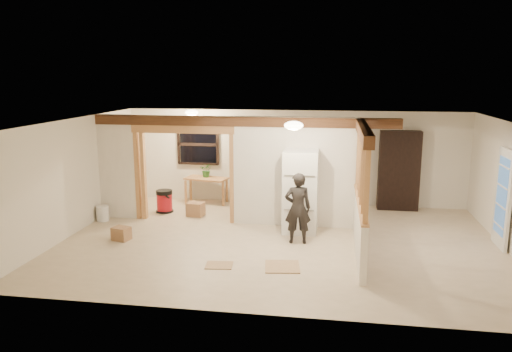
% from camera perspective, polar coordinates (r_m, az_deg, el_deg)
% --- Properties ---
extents(floor, '(9.00, 6.50, 0.01)m').
position_cam_1_polar(floor, '(10.50, 2.71, -7.52)').
color(floor, beige).
rests_on(floor, ground).
extents(ceiling, '(9.00, 6.50, 0.01)m').
position_cam_1_polar(ceiling, '(9.97, 2.84, 6.22)').
color(ceiling, white).
extents(wall_back, '(9.00, 0.01, 2.50)m').
position_cam_1_polar(wall_back, '(13.34, 4.30, 2.14)').
color(wall_back, beige).
rests_on(wall_back, floor).
extents(wall_front, '(9.00, 0.01, 2.50)m').
position_cam_1_polar(wall_front, '(7.05, -0.13, -6.42)').
color(wall_front, beige).
rests_on(wall_front, floor).
extents(wall_left, '(0.01, 6.50, 2.50)m').
position_cam_1_polar(wall_left, '(11.53, -20.04, -0.02)').
color(wall_left, beige).
rests_on(wall_left, floor).
extents(partition_left_stub, '(0.90, 0.12, 2.50)m').
position_cam_1_polar(partition_left_stub, '(12.38, -15.56, 1.01)').
color(partition_left_stub, silver).
rests_on(partition_left_stub, floor).
extents(partition_center, '(2.80, 0.12, 2.50)m').
position_cam_1_polar(partition_center, '(11.31, 4.44, 0.44)').
color(partition_center, silver).
rests_on(partition_center, floor).
extents(doorway_frame, '(2.46, 0.14, 2.20)m').
position_cam_1_polar(doorway_frame, '(11.83, -8.22, 0.10)').
color(doorway_frame, tan).
rests_on(doorway_frame, floor).
extents(header_beam_back, '(7.00, 0.18, 0.22)m').
position_cam_1_polar(header_beam_back, '(11.31, -1.58, 6.25)').
color(header_beam_back, '#54321C').
rests_on(header_beam_back, ceiling).
extents(header_beam_right, '(0.18, 3.30, 0.22)m').
position_cam_1_polar(header_beam_right, '(9.54, 12.21, 5.01)').
color(header_beam_right, '#54321C').
rests_on(header_beam_right, ceiling).
extents(pony_wall, '(0.12, 3.20, 1.00)m').
position_cam_1_polar(pony_wall, '(9.92, 11.74, -5.84)').
color(pony_wall, silver).
rests_on(pony_wall, floor).
extents(stud_partition, '(0.14, 3.20, 1.32)m').
position_cam_1_polar(stud_partition, '(9.65, 12.02, 0.76)').
color(stud_partition, tan).
rests_on(stud_partition, pony_wall).
extents(window_back, '(1.12, 0.10, 1.10)m').
position_cam_1_polar(window_back, '(13.67, -6.66, 3.60)').
color(window_back, black).
rests_on(window_back, wall_back).
extents(french_door, '(0.12, 0.86, 2.00)m').
position_cam_1_polar(french_door, '(11.07, 26.40, -2.32)').
color(french_door, white).
rests_on(french_door, floor).
extents(ceiling_dome_main, '(0.36, 0.36, 0.16)m').
position_cam_1_polar(ceiling_dome_main, '(9.45, 4.33, 5.78)').
color(ceiling_dome_main, '#FFEABF').
rests_on(ceiling_dome_main, ceiling).
extents(ceiling_dome_util, '(0.32, 0.32, 0.14)m').
position_cam_1_polar(ceiling_dome_util, '(12.71, -7.37, 7.20)').
color(ceiling_dome_util, '#FFEABF').
rests_on(ceiling_dome_util, ceiling).
extents(hanging_bulb, '(0.07, 0.07, 0.07)m').
position_cam_1_polar(hanging_bulb, '(11.93, -5.96, 5.51)').
color(hanging_bulb, '#FFD88C').
rests_on(hanging_bulb, ceiling).
extents(refrigerator, '(0.75, 0.73, 1.81)m').
position_cam_1_polar(refrigerator, '(10.96, 5.10, -1.77)').
color(refrigerator, silver).
rests_on(refrigerator, floor).
extents(woman, '(0.59, 0.43, 1.48)m').
position_cam_1_polar(woman, '(10.24, 4.79, -3.68)').
color(woman, black).
rests_on(woman, floor).
extents(work_table, '(1.21, 0.78, 0.70)m').
position_cam_1_polar(work_table, '(13.52, -5.68, -1.64)').
color(work_table, tan).
rests_on(work_table, floor).
extents(potted_plant, '(0.37, 0.34, 0.37)m').
position_cam_1_polar(potted_plant, '(13.49, -5.66, 0.66)').
color(potted_plant, '#285D28').
rests_on(potted_plant, work_table).
extents(shop_vac, '(0.47, 0.47, 0.58)m').
position_cam_1_polar(shop_vac, '(12.79, -10.42, -2.83)').
color(shop_vac, maroon).
rests_on(shop_vac, floor).
extents(bookshelf, '(1.02, 0.34, 2.04)m').
position_cam_1_polar(bookshelf, '(13.21, 16.02, 0.60)').
color(bookshelf, black).
rests_on(bookshelf, floor).
extents(bucket, '(0.33, 0.33, 0.36)m').
position_cam_1_polar(bucket, '(12.42, -17.13, -4.10)').
color(bucket, white).
rests_on(bucket, floor).
extents(box_util_a, '(0.43, 0.38, 0.33)m').
position_cam_1_polar(box_util_a, '(12.39, -6.91, -3.77)').
color(box_util_a, '#986D4A').
rests_on(box_util_a, floor).
extents(box_util_b, '(0.35, 0.35, 0.27)m').
position_cam_1_polar(box_util_b, '(13.41, -13.34, -2.96)').
color(box_util_b, '#986D4A').
rests_on(box_util_b, floor).
extents(box_front, '(0.40, 0.36, 0.28)m').
position_cam_1_polar(box_front, '(10.92, -15.14, -6.36)').
color(box_front, '#986D4A').
rests_on(box_front, floor).
extents(floor_panel_near, '(0.69, 0.69, 0.02)m').
position_cam_1_polar(floor_panel_near, '(9.18, 3.03, -10.30)').
color(floor_panel_near, tan).
rests_on(floor_panel_near, floor).
extents(floor_panel_far, '(0.53, 0.44, 0.02)m').
position_cam_1_polar(floor_panel_far, '(9.26, -4.23, -10.13)').
color(floor_panel_far, tan).
rests_on(floor_panel_far, floor).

